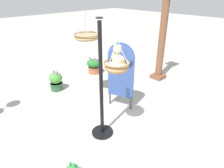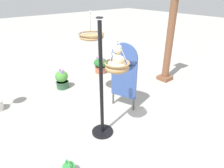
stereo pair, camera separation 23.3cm
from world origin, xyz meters
TOP-DOWN VIEW (x-y plane):
  - ground_plane at (0.00, 0.00)m, footprint 40.00×40.00m
  - display_pole_central at (-0.14, -0.06)m, footprint 0.44×0.44m
  - hanging_basket_with_teddy at (0.01, 0.19)m, footprint 0.46×0.46m
  - teddy_bear at (0.01, 0.21)m, footprint 0.27×0.25m
  - hanging_basket_left_high at (-1.48, 0.67)m, footprint 0.62×0.62m
  - greenhouse_pillar_left at (-0.93, 3.12)m, footprint 0.41×0.41m
  - potted_plant_fern_front at (-2.53, 0.26)m, footprint 0.38×0.38m
  - potted_plant_tall_leafy at (-2.75, 1.87)m, footprint 0.49×0.49m
  - potted_plant_small_succulent at (-1.31, 1.67)m, footprint 0.27×0.27m
  - display_sign_board at (-0.60, 0.95)m, footprint 0.63×0.26m

SIDE VIEW (x-z plane):
  - ground_plane at x=0.00m, z-range 0.00..0.00m
  - potted_plant_fern_front at x=-2.53m, z-range -0.01..0.56m
  - potted_plant_tall_leafy at x=-2.75m, z-range 0.00..0.55m
  - potted_plant_small_succulent at x=-1.31m, z-range -0.01..0.58m
  - display_pole_central at x=-0.14m, z-range -0.45..1.86m
  - display_sign_board at x=-0.60m, z-range 0.15..1.79m
  - greenhouse_pillar_left at x=-0.93m, z-range -0.05..2.70m
  - hanging_basket_with_teddy at x=0.01m, z-range 1.15..1.75m
  - teddy_bear at x=0.01m, z-range 1.43..1.82m
  - hanging_basket_left_high at x=-1.48m, z-range 1.34..2.01m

